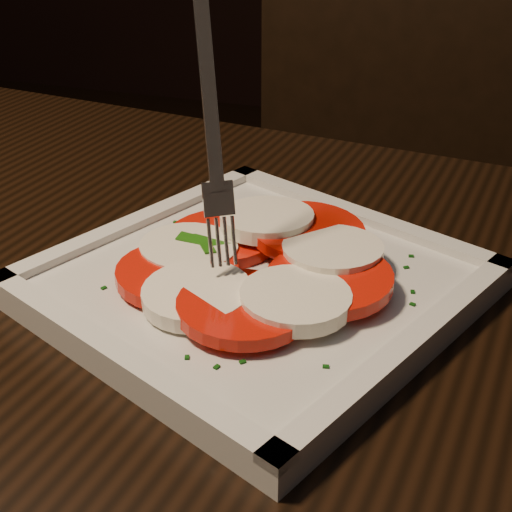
{
  "coord_description": "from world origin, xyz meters",
  "views": [
    {
      "loc": [
        0.42,
        -0.0,
        1.01
      ],
      "look_at": [
        0.29,
        0.38,
        0.78
      ],
      "focal_mm": 50.0,
      "sensor_mm": 36.0,
      "label": 1
    }
  ],
  "objects_px": {
    "chair": "(372,214)",
    "fork": "(210,122)",
    "plate": "(256,286)",
    "table": "(167,495)"
  },
  "relations": [
    {
      "from": "plate",
      "to": "table",
      "type": "bearing_deg",
      "value": -106.76
    },
    {
      "from": "chair",
      "to": "fork",
      "type": "relative_size",
      "value": 5.75
    },
    {
      "from": "chair",
      "to": "fork",
      "type": "distance_m",
      "value": 0.68
    },
    {
      "from": "table",
      "to": "fork",
      "type": "xyz_separation_m",
      "value": [
        -0.0,
        0.09,
        0.22
      ]
    },
    {
      "from": "chair",
      "to": "fork",
      "type": "height_order",
      "value": "fork"
    },
    {
      "from": "table",
      "to": "plate",
      "type": "height_order",
      "value": "plate"
    },
    {
      "from": "fork",
      "to": "chair",
      "type": "bearing_deg",
      "value": 55.5
    },
    {
      "from": "plate",
      "to": "chair",
      "type": "bearing_deg",
      "value": 90.92
    },
    {
      "from": "table",
      "to": "plate",
      "type": "bearing_deg",
      "value": 73.24
    },
    {
      "from": "plate",
      "to": "fork",
      "type": "height_order",
      "value": "fork"
    }
  ]
}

